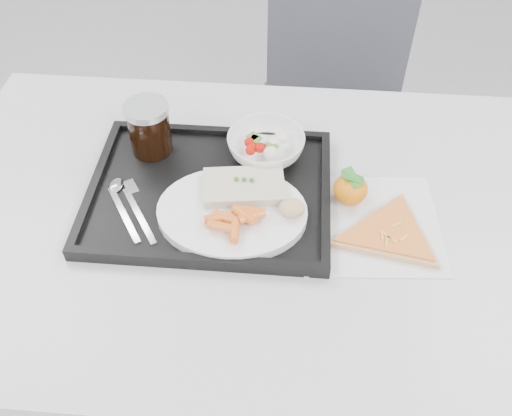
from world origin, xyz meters
TOP-DOWN VIEW (x-y plane):
  - table at (0.00, 0.30)m, footprint 1.20×0.80m
  - chair at (0.19, 0.99)m, footprint 0.44×0.44m
  - tray at (-0.07, 0.34)m, footprint 0.45×0.35m
  - dinner_plate at (-0.02, 0.28)m, footprint 0.27×0.27m
  - fish_fillet at (-0.01, 0.32)m, footprint 0.16×0.11m
  - bread_roll at (0.08, 0.27)m, footprint 0.06×0.05m
  - salad_bowl at (0.02, 0.44)m, footprint 0.15×0.15m
  - cola_glass at (-0.20, 0.44)m, footprint 0.09×0.09m
  - cutlery at (-0.22, 0.29)m, footprint 0.13×0.16m
  - napkin at (0.23, 0.29)m, footprint 0.27×0.26m
  - tangerine at (0.19, 0.34)m, footprint 0.07×0.07m
  - pizza_slice at (0.26, 0.26)m, footprint 0.29×0.29m
  - carrot_pile at (-0.01, 0.24)m, footprint 0.11×0.08m
  - salad_contents at (0.03, 0.43)m, footprint 0.09×0.08m

SIDE VIEW (x-z plane):
  - chair at x=0.19m, z-range 0.07..1.00m
  - table at x=0.00m, z-range 0.31..1.06m
  - napkin at x=0.23m, z-range 0.75..0.75m
  - tray at x=-0.07m, z-range 0.75..0.77m
  - pizza_slice at x=0.26m, z-range 0.75..0.77m
  - cutlery at x=-0.22m, z-range 0.76..0.77m
  - dinner_plate at x=-0.02m, z-range 0.77..0.78m
  - tangerine at x=0.19m, z-range 0.75..0.82m
  - salad_bowl at x=0.02m, z-range 0.77..0.81m
  - fish_fillet at x=-0.01m, z-range 0.78..0.81m
  - carrot_pile at x=-0.01m, z-range 0.79..0.81m
  - bread_roll at x=0.08m, z-range 0.78..0.81m
  - salad_contents at x=0.03m, z-range 0.79..0.81m
  - cola_glass at x=-0.20m, z-range 0.77..0.88m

